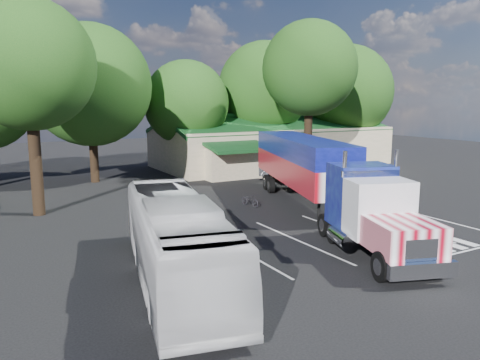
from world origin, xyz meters
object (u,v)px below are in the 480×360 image
semi_truck (315,171)px  bicycle (250,200)px  silver_sedan (250,170)px  woman (332,204)px  tour_bus (176,240)px

semi_truck → bicycle: 4.84m
bicycle → silver_sedan: bearing=48.6°
semi_truck → silver_sedan: size_ratio=5.17×
woman → tour_bus: 12.71m
bicycle → tour_bus: size_ratio=0.13×
woman → silver_sedan: 15.32m
semi_truck → woman: semi_truck is taller
silver_sedan → woman: bearing=-177.8°
bicycle → silver_sedan: (5.88, 10.07, 0.28)m
semi_truck → tour_bus: bearing=-132.1°
tour_bus → silver_sedan: size_ratio=2.81×
tour_bus → bicycle: bearing=60.0°
bicycle → tour_bus: 13.38m
silver_sedan → bicycle: bearing=164.0°
woman → silver_sedan: size_ratio=0.37×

